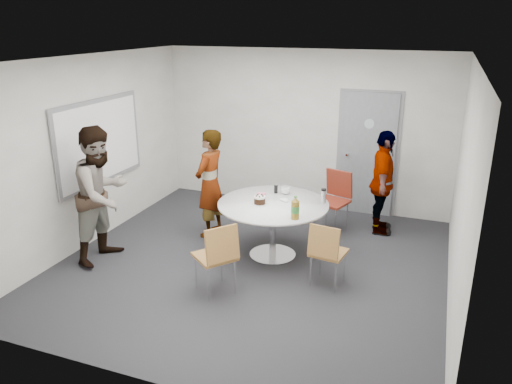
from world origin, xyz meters
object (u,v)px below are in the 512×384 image
at_px(chair_near_left, 218,252).
at_px(chair_far, 335,195).
at_px(door, 367,154).
at_px(whiteboard, 100,142).
at_px(chair_near_right, 326,249).
at_px(person_main, 210,184).
at_px(person_right, 382,183).
at_px(table, 274,211).
at_px(person_left, 102,194).

distance_m(chair_near_left, chair_far, 2.58).
distance_m(door, whiteboard, 4.25).
distance_m(chair_near_left, chair_near_right, 1.32).
bearing_deg(person_main, person_right, 118.49).
relative_size(table, person_main, 0.92).
distance_m(chair_far, person_right, 0.73).
relative_size(door, person_right, 1.32).
bearing_deg(table, chair_near_left, -103.36).
xyz_separation_m(chair_far, person_left, (-2.73, -2.07, 0.35)).
bearing_deg(chair_near_left, person_left, 117.51).
bearing_deg(person_left, chair_near_left, -95.73).
height_order(chair_near_left, chair_near_right, chair_near_left).
bearing_deg(chair_near_left, chair_far, 18.68).
bearing_deg(person_main, whiteboard, -65.46).
xyz_separation_m(table, chair_near_left, (-0.29, -1.21, -0.12)).
distance_m(chair_far, person_main, 1.94).
distance_m(whiteboard, chair_near_left, 2.75).
bearing_deg(person_main, chair_far, 121.92).
height_order(chair_near_right, chair_far, chair_far).
xyz_separation_m(person_main, person_right, (2.41, 1.01, -0.02)).
height_order(table, person_left, person_left).
bearing_deg(whiteboard, chair_far, 22.79).
height_order(chair_near_left, person_main, person_main).
distance_m(chair_near_left, person_left, 1.93).
bearing_deg(chair_far, chair_near_right, 116.49).
bearing_deg(chair_near_right, whiteboard, -179.00).
relative_size(chair_near_left, chair_near_right, 1.09).
xyz_separation_m(door, person_right, (0.36, -0.76, -0.22)).
distance_m(table, chair_far, 1.35).
xyz_separation_m(door, chair_near_right, (-0.04, -2.72, -0.51)).
bearing_deg(chair_near_right, door, 97.24).
bearing_deg(door, table, -112.92).
height_order(door, person_left, door).
bearing_deg(chair_far, table, 81.91).
bearing_deg(person_left, person_right, -51.66).
height_order(person_main, person_right, person_main).
xyz_separation_m(chair_near_right, person_left, (-3.01, -0.28, 0.42)).
bearing_deg(person_main, chair_near_right, 70.51).
xyz_separation_m(whiteboard, chair_near_right, (3.52, -0.43, -0.94)).
xyz_separation_m(table, chair_near_right, (0.87, -0.58, -0.17)).
relative_size(whiteboard, chair_near_left, 2.08).
relative_size(door, table, 1.40).
bearing_deg(chair_near_left, person_right, 7.45).
bearing_deg(whiteboard, person_main, 18.76).
bearing_deg(person_right, person_main, 104.84).
height_order(door, chair_near_right, door).
height_order(whiteboard, chair_near_left, whiteboard).
bearing_deg(person_left, person_main, -34.19).
bearing_deg(person_main, table, 77.95).
bearing_deg(whiteboard, chair_near_left, -24.25).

